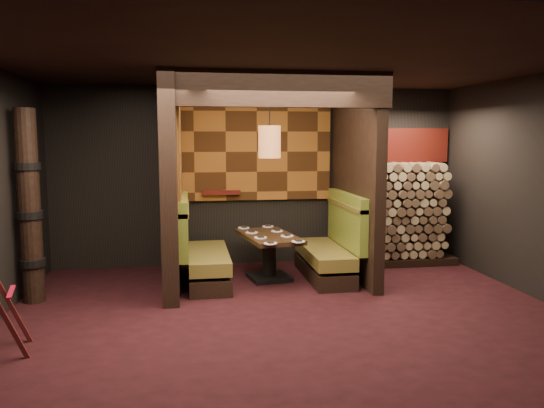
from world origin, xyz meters
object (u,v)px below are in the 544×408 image
(booth_bench_right, at_px, (331,251))
(firewood_stack, at_px, (401,213))
(pendant_lamp, at_px, (269,142))
(totem_column, at_px, (30,208))
(dining_table, at_px, (269,250))
(booth_bench_left, at_px, (201,255))

(booth_bench_right, relative_size, firewood_stack, 0.92)
(pendant_lamp, distance_m, firewood_stack, 2.65)
(totem_column, bearing_deg, dining_table, 10.66)
(dining_table, distance_m, pendant_lamp, 1.56)
(firewood_stack, bearing_deg, dining_table, -163.48)
(pendant_lamp, bearing_deg, booth_bench_right, 1.43)
(booth_bench_right, bearing_deg, dining_table, 178.30)
(totem_column, bearing_deg, booth_bench_left, 14.75)
(booth_bench_right, distance_m, dining_table, 0.92)
(dining_table, bearing_deg, booth_bench_right, -1.70)
(booth_bench_left, xyz_separation_m, totem_column, (-2.09, -0.55, 0.79))
(totem_column, bearing_deg, booth_bench_right, 7.86)
(booth_bench_left, distance_m, booth_bench_right, 1.89)
(booth_bench_left, distance_m, firewood_stack, 3.35)
(pendant_lamp, height_order, totem_column, pendant_lamp)
(totem_column, bearing_deg, firewood_stack, 13.19)
(booth_bench_left, height_order, pendant_lamp, pendant_lamp)
(dining_table, height_order, pendant_lamp, pendant_lamp)
(booth_bench_left, bearing_deg, booth_bench_right, 0.00)
(dining_table, bearing_deg, pendant_lamp, -90.00)
(booth_bench_right, xyz_separation_m, pendant_lamp, (-0.92, -0.02, 1.59))
(dining_table, distance_m, totem_column, 3.21)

